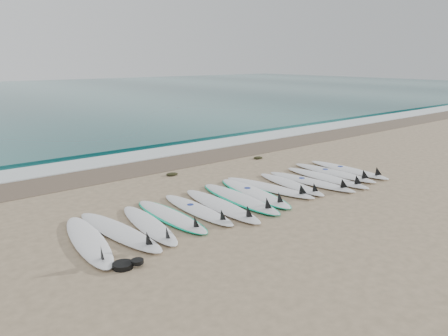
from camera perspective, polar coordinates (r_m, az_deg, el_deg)
ground at (r=10.19m, az=2.97°, el=-3.86°), size 120.00×120.00×0.00m
wet_sand_band at (r=13.38m, az=-8.92°, el=0.40°), size 120.00×1.80×0.01m
foam_band at (r=14.58m, az=-11.74°, el=1.46°), size 120.00×1.40×0.04m
wave_crest at (r=15.89m, az=-14.29°, el=2.47°), size 120.00×1.00×0.10m
surfboard_0 at (r=8.05m, az=-17.22°, el=-9.09°), size 0.96×2.66×0.33m
surfboard_1 at (r=8.30m, az=-13.42°, el=-8.08°), size 0.78×2.69×0.34m
surfboard_2 at (r=8.53m, az=-9.68°, el=-7.33°), size 0.83×2.47×0.31m
surfboard_3 at (r=8.93m, az=-6.89°, el=-6.26°), size 0.62×2.47×0.31m
surfboard_4 at (r=9.23m, az=-3.35°, el=-5.45°), size 0.61×2.48×0.32m
surfboard_5 at (r=9.43m, az=-0.23°, el=-4.95°), size 0.80×2.76×0.35m
surfboard_6 at (r=9.94m, az=2.12°, el=-3.99°), size 0.88×2.79×0.35m
surfboard_7 at (r=10.37m, az=4.03°, el=-3.25°), size 1.07×2.80×0.35m
surfboard_8 at (r=10.79m, az=6.11°, el=-2.56°), size 0.91×2.70×0.34m
surfboard_9 at (r=11.17m, az=8.87°, el=-2.11°), size 0.82×2.46×0.31m
surfboard_10 at (r=11.47m, az=11.47°, el=-1.75°), size 0.75×2.67×0.34m
surfboard_11 at (r=11.93m, az=13.40°, el=-1.24°), size 0.62×2.71×0.34m
surfboard_12 at (r=12.51m, az=14.32°, el=-0.59°), size 0.58×2.72×0.35m
surfboard_13 at (r=12.95m, az=16.10°, el=-0.21°), size 0.68×2.69×0.34m
seaweed_near at (r=12.15m, az=-6.79°, el=-0.79°), size 0.35×0.27×0.07m
seaweed_far at (r=14.12m, az=4.47°, el=1.36°), size 0.33×0.26×0.06m
leash_coil at (r=7.07m, az=-12.67°, el=-12.20°), size 0.46×0.36×0.11m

